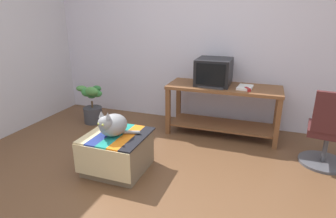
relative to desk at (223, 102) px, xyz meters
name	(u,v)px	position (x,y,z in m)	size (l,w,h in m)	color
ground_plane	(146,189)	(-0.46, -1.60, -0.48)	(14.00, 14.00, 0.00)	brown
back_wall	(200,37)	(-0.46, 0.45, 0.82)	(8.00, 0.10, 2.60)	silver
desk	(223,102)	(0.00, 0.00, 0.00)	(1.53, 0.60, 0.70)	brown
tv_monitor	(214,72)	(-0.16, 0.05, 0.40)	(0.47, 0.51, 0.36)	black
keyboard	(210,86)	(-0.17, -0.13, 0.23)	(0.40, 0.15, 0.02)	#333338
book	(245,87)	(0.28, -0.04, 0.24)	(0.18, 0.27, 0.03)	white
ottoman_with_blanket	(117,152)	(-0.90, -1.36, -0.27)	(0.64, 0.65, 0.42)	#7A664C
cat	(112,125)	(-0.93, -1.39, 0.06)	(0.42, 0.38, 0.30)	gray
potted_plant	(92,106)	(-1.96, -0.26, -0.20)	(0.43, 0.33, 0.61)	#3D3D42
office_chair	(328,134)	(1.24, -0.50, -0.09)	(0.52, 0.52, 0.89)	#4C4C51
stapler	(248,89)	(0.32, -0.15, 0.24)	(0.04, 0.11, 0.04)	#A31E1E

